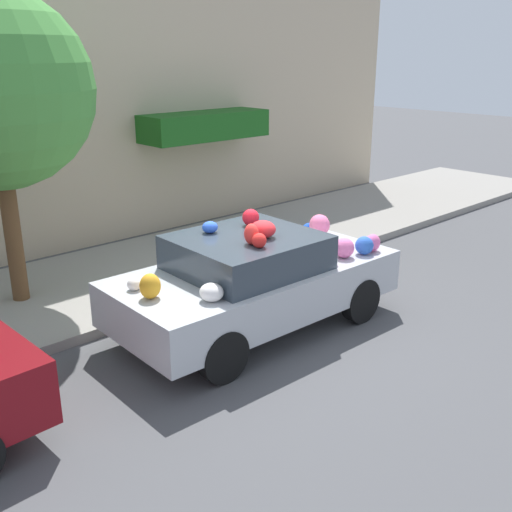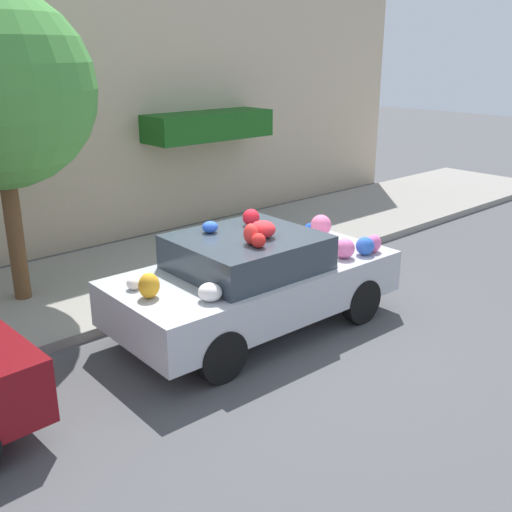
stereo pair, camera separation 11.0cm
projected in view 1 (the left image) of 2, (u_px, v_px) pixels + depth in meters
The scene contains 5 objects.
ground_plane at pixel (253, 325), 8.39m from camera, with size 60.00×60.00×0.00m, color #4C4C4F.
sidewalk_curb at pixel (147, 271), 10.24m from camera, with size 24.00×3.20×0.14m.
building_facade at pixel (75, 90), 10.91m from camera, with size 18.00×1.20×6.02m.
fire_hydrant at pixel (183, 265), 9.31m from camera, with size 0.20×0.20×0.70m.
art_car at pixel (256, 278), 8.09m from camera, with size 4.02×1.92×1.63m.
Camera 1 is at (-5.13, -5.63, 3.65)m, focal length 42.00 mm.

